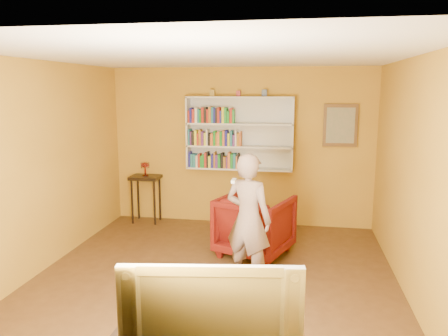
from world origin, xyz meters
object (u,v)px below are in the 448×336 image
(ruby_lustre, at_px, (145,166))
(television, at_px, (211,307))
(bookshelf, at_px, (240,133))
(console_table, at_px, (146,184))
(person, at_px, (248,219))
(armchair, at_px, (255,225))

(ruby_lustre, distance_m, television, 4.97)
(bookshelf, xyz_separation_m, console_table, (-1.65, -0.16, -0.90))
(person, relative_size, television, 1.35)
(ruby_lustre, bearing_deg, person, -46.18)
(ruby_lustre, xyz_separation_m, television, (2.10, -4.50, -0.11))
(armchair, distance_m, television, 3.33)
(ruby_lustre, xyz_separation_m, person, (2.07, -2.16, -0.20))
(armchair, relative_size, television, 0.79)
(bookshelf, xyz_separation_m, ruby_lustre, (-1.65, -0.16, -0.59))
(armchair, bearing_deg, person, 111.22)
(ruby_lustre, height_order, person, person)
(bookshelf, xyz_separation_m, television, (0.45, -4.66, -0.69))
(ruby_lustre, relative_size, television, 0.20)
(console_table, height_order, person, person)
(ruby_lustre, distance_m, armchair, 2.46)
(armchair, bearing_deg, ruby_lustre, -10.02)
(ruby_lustre, bearing_deg, console_table, 116.57)
(bookshelf, bearing_deg, armchair, -73.25)
(console_table, bearing_deg, armchair, -30.36)
(console_table, bearing_deg, ruby_lustre, -63.43)
(ruby_lustre, bearing_deg, armchair, -30.36)
(armchair, bearing_deg, television, 111.10)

